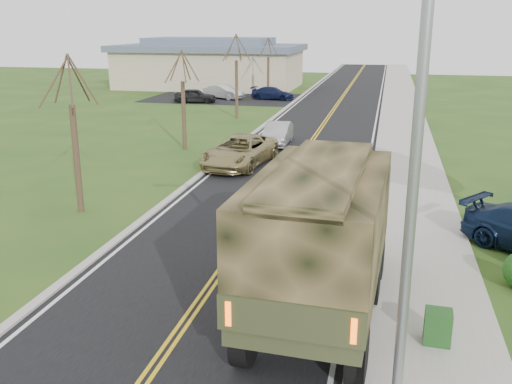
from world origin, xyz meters
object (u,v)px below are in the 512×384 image
(military_truck, at_px, (323,228))
(utility_box_near, at_px, (438,327))
(suv_champagne, at_px, (240,151))
(sedan_silver, at_px, (277,134))

(military_truck, relative_size, utility_box_near, 10.22)
(suv_champagne, xyz_separation_m, utility_box_near, (8.75, -15.81, -0.29))
(utility_box_near, bearing_deg, suv_champagne, 121.63)
(suv_champagne, relative_size, utility_box_near, 7.06)
(military_truck, xyz_separation_m, utility_box_near, (2.77, -1.01, -1.80))
(military_truck, bearing_deg, utility_box_near, -17.35)
(military_truck, xyz_separation_m, suv_champagne, (-5.98, 14.79, -1.51))
(suv_champagne, distance_m, utility_box_near, 18.07)
(military_truck, distance_m, sedan_silver, 21.27)
(sedan_silver, relative_size, utility_box_near, 5.16)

